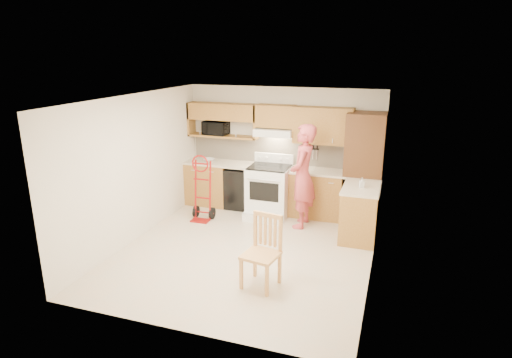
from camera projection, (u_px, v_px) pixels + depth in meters
The scene contains 28 objects.
floor at pixel (246, 251), 7.14m from camera, with size 4.00×4.50×0.02m, color #C5B49A.
ceiling at pixel (245, 98), 6.41m from camera, with size 4.00×4.50×0.02m, color white.
wall_back at pixel (283, 149), 8.83m from camera, with size 4.00×0.02×2.50m, color beige.
wall_front at pixel (176, 234), 4.72m from camera, with size 4.00×0.02×2.50m, color beige.
wall_left at pixel (136, 168), 7.39m from camera, with size 0.02×4.50×2.50m, color beige.
wall_right at pixel (378, 191), 6.16m from camera, with size 0.02×4.50×2.50m, color beige.
backsplash at pixel (283, 151), 8.82m from camera, with size 3.92×0.03×0.55m, color beige.
lower_cab_left at pixel (209, 183), 9.25m from camera, with size 0.90×0.60×0.90m, color #A67B42.
dishwasher at pixel (242, 188), 9.03m from camera, with size 0.60×0.60×0.85m, color black.
lower_cab_right at pixel (319, 194), 8.52m from camera, with size 1.14×0.60×0.90m, color #A67B42.
countertop_left at pixel (221, 163), 9.02m from camera, with size 1.50×0.63×0.04m, color beige.
countertop_right at pixel (320, 172), 8.39m from camera, with size 1.14×0.63×0.04m, color beige.
cab_return_right at pixel (360, 213), 7.53m from camera, with size 0.60×1.00×0.90m, color #A67B42.
countertop_return at pixel (362, 188), 7.40m from camera, with size 0.63×1.00×0.04m, color beige.
pantry_tall at pixel (363, 169), 8.10m from camera, with size 0.70×0.60×2.10m, color #522D19.
upper_cab_left at pixel (223, 112), 8.84m from camera, with size 1.50×0.33×0.34m, color #A67B42.
upper_shelf_mw at pixel (223, 136), 8.99m from camera, with size 1.50×0.33×0.04m, color #A67B42.
upper_cab_center at pixel (276, 116), 8.51m from camera, with size 0.76×0.33×0.44m, color #A67B42.
upper_cab_right at pixel (323, 126), 8.26m from camera, with size 1.14×0.33×0.70m, color #A67B42.
range_hood at pixel (275, 132), 8.54m from camera, with size 0.76×0.46×0.14m, color white.
knife_strip at pixel (309, 152), 8.61m from camera, with size 0.40×0.05×0.29m, color black, non-canonical shape.
microwave at pixel (216, 128), 8.99m from camera, with size 0.51×0.35×0.28m, color black.
range at pixel (268, 187), 8.51m from camera, with size 0.81×1.06×1.19m, color white, non-canonical shape.
person at pixel (303, 176), 7.89m from camera, with size 0.71×0.46×1.93m, color #BE454B.
hand_truck at pixel (201, 191), 8.28m from camera, with size 0.46×0.42×1.17m, color maroon, non-canonical shape.
dining_chair at pixel (261, 253), 5.93m from camera, with size 0.46×0.50×1.02m, color #E1A560, non-canonical shape.
soap_bottle at pixel (362, 183), 7.33m from camera, with size 0.08×0.08×0.17m, color white.
bowl at pixel (209, 160), 9.10m from camera, with size 0.23×0.23×0.06m, color white.
Camera 1 is at (2.21, -6.11, 3.18)m, focal length 30.23 mm.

